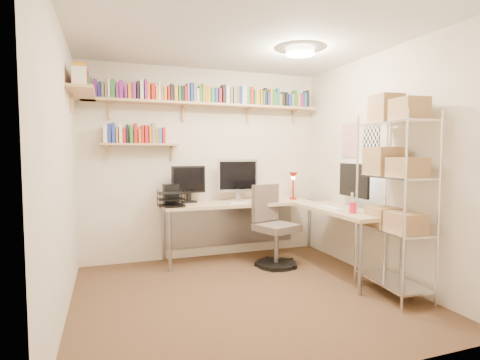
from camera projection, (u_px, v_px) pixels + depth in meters
name	position (u px, v px, depth m)	size (l,w,h in m)	color
ground	(244.00, 294.00, 3.68)	(3.20, 3.20, 0.00)	#4A331F
room_shell	(245.00, 137.00, 3.58)	(3.24, 3.04, 2.52)	beige
wall_shelves	(175.00, 102.00, 4.62)	(3.12, 1.09, 0.80)	tan
corner_desk	(254.00, 204.00, 4.70)	(2.33, 1.97, 1.31)	beige
office_chair	(273.00, 232.00, 4.64)	(0.56, 0.57, 1.00)	black
wire_rack	(394.00, 170.00, 3.60)	(0.44, 0.79, 1.97)	silver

